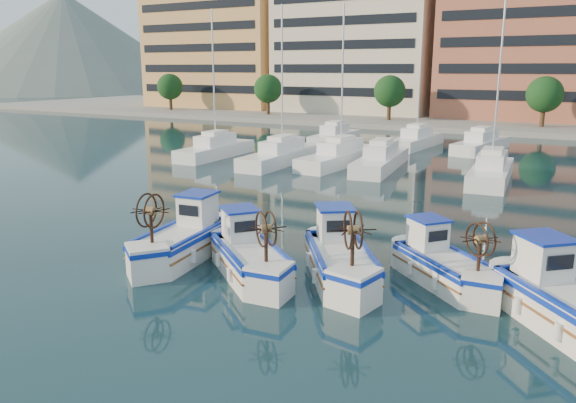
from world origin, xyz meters
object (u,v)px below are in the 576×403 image
at_px(fishing_boat_e, 567,301).
at_px(fishing_boat_d, 443,263).
at_px(fishing_boat_c, 340,256).
at_px(fishing_boat_b, 249,254).
at_px(fishing_boat_a, 184,237).

bearing_deg(fishing_boat_e, fishing_boat_d, 113.12).
distance_m(fishing_boat_c, fishing_boat_e, 7.05).
distance_m(fishing_boat_b, fishing_boat_d, 6.60).
distance_m(fishing_boat_d, fishing_boat_e, 4.24).
xyz_separation_m(fishing_boat_a, fishing_boat_c, (6.07, 0.91, -0.01)).
height_order(fishing_boat_b, fishing_boat_e, fishing_boat_e).
bearing_deg(fishing_boat_e, fishing_boat_a, 139.77).
bearing_deg(fishing_boat_c, fishing_boat_b, 169.00).
distance_m(fishing_boat_a, fishing_boat_e, 13.12).
bearing_deg(fishing_boat_a, fishing_boat_b, -13.84).
bearing_deg(fishing_boat_d, fishing_boat_c, 152.95).
distance_m(fishing_boat_a, fishing_boat_b, 3.19).
bearing_deg(fishing_boat_b, fishing_boat_a, 123.78).
relative_size(fishing_boat_a, fishing_boat_e, 1.02).
height_order(fishing_boat_d, fishing_boat_e, fishing_boat_e).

